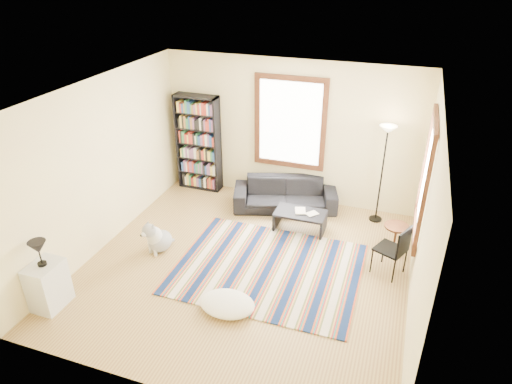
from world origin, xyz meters
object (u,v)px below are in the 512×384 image
(side_table, at_px, (395,240))
(white_cabinet, at_px, (48,285))
(bookshelf, at_px, (199,143))
(floor_cushion, at_px, (227,304))
(sofa, at_px, (285,194))
(floor_lamp, at_px, (382,175))
(dog, at_px, (160,235))
(coffee_table, at_px, (300,221))
(folding_chair, at_px, (390,249))

(side_table, relative_size, white_cabinet, 0.77)
(bookshelf, height_order, floor_cushion, bookshelf)
(sofa, distance_m, floor_cushion, 3.07)
(floor_lamp, bearing_deg, dog, -146.74)
(coffee_table, relative_size, side_table, 1.67)
(coffee_table, height_order, dog, dog)
(floor_lamp, distance_m, side_table, 1.26)
(bookshelf, xyz_separation_m, white_cabinet, (-0.42, -4.07, -0.65))
(coffee_table, xyz_separation_m, folding_chair, (1.61, -0.76, 0.25))
(side_table, relative_size, dog, 0.93)
(coffee_table, height_order, floor_cushion, coffee_table)
(bookshelf, bearing_deg, folding_chair, -23.23)
(white_cabinet, bearing_deg, folding_chair, 27.98)
(floor_lamp, bearing_deg, white_cabinet, -136.54)
(dog, bearing_deg, bookshelf, 120.19)
(side_table, distance_m, white_cabinet, 5.35)
(sofa, xyz_separation_m, floor_cushion, (0.03, -3.07, -0.19))
(floor_lamp, distance_m, dog, 4.03)
(sofa, distance_m, dog, 2.61)
(side_table, bearing_deg, white_cabinet, -147.28)
(white_cabinet, bearing_deg, sofa, 58.33)
(bookshelf, bearing_deg, floor_cushion, -59.39)
(coffee_table, height_order, folding_chair, folding_chair)
(floor_lamp, height_order, dog, floor_lamp)
(floor_lamp, xyz_separation_m, white_cabinet, (-4.11, -3.90, -0.58))
(sofa, xyz_separation_m, white_cabinet, (-2.37, -3.80, 0.06))
(white_cabinet, bearing_deg, side_table, 32.99)
(bookshelf, distance_m, dog, 2.48)
(side_table, height_order, white_cabinet, white_cabinet)
(white_cabinet, distance_m, dog, 1.89)
(coffee_table, height_order, white_cabinet, white_cabinet)
(folding_chair, distance_m, white_cabinet, 5.03)
(sofa, height_order, white_cabinet, white_cabinet)
(coffee_table, height_order, floor_lamp, floor_lamp)
(bookshelf, height_order, folding_chair, bookshelf)
(floor_lamp, bearing_deg, sofa, -176.72)
(bookshelf, height_order, coffee_table, bookshelf)
(coffee_table, height_order, side_table, side_table)
(folding_chair, distance_m, dog, 3.72)
(folding_chair, xyz_separation_m, dog, (-3.67, -0.62, -0.14))
(side_table, xyz_separation_m, folding_chair, (-0.05, -0.55, 0.16))
(coffee_table, relative_size, dog, 1.54)
(bookshelf, relative_size, white_cabinet, 2.86)
(bookshelf, bearing_deg, white_cabinet, -95.94)
(side_table, xyz_separation_m, dog, (-3.72, -1.18, 0.02))
(side_table, bearing_deg, bookshelf, 163.93)
(side_table, distance_m, folding_chair, 0.58)
(coffee_table, distance_m, floor_cushion, 2.42)
(sofa, bearing_deg, folding_chair, -52.03)
(bookshelf, xyz_separation_m, dog, (0.36, -2.35, -0.71))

